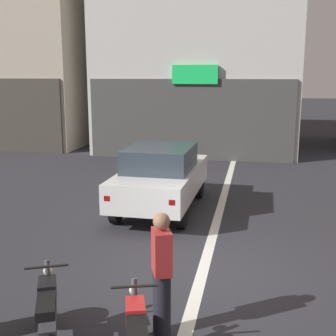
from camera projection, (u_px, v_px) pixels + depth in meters
name	position (u px, v px, depth m)	size (l,w,h in m)	color
ground_plane	(203.00, 272.00, 7.75)	(120.00, 120.00, 0.00)	#2B2B30
lane_centre_line	(226.00, 188.00, 13.51)	(0.20, 18.00, 0.01)	silver
building_corner_left	(12.00, 21.00, 22.37)	(8.42, 7.25, 12.00)	#B2A893
car_white_crossing_near	(161.00, 176.00, 11.16)	(1.86, 4.14, 1.64)	black
car_blue_down_street	(256.00, 130.00, 20.36)	(1.96, 4.18, 1.64)	black
motorcycle_black_row_leftmost	(48.00, 315.00, 5.51)	(0.78, 1.55, 0.98)	black
person_by_motorcycles	(162.00, 273.00, 5.75)	(0.34, 0.42, 1.67)	#23232D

